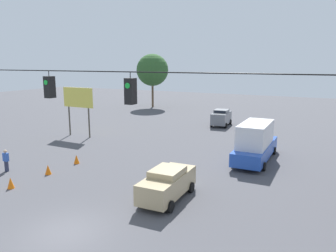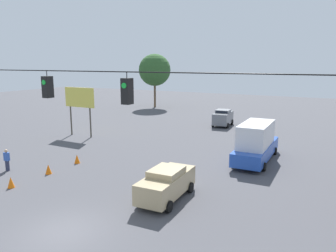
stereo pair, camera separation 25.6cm
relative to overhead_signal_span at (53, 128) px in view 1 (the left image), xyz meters
name	(u,v)px [view 1 (the left image)]	position (x,y,z in m)	size (l,w,h in m)	color
ground_plane	(66,233)	(0.06, -0.38, -5.01)	(140.00, 140.00, 0.00)	#47474C
overhead_signal_span	(53,128)	(0.00, 0.00, 0.00)	(23.43, 0.38, 8.13)	#939399
sedan_tan_crossing_near	(167,183)	(-2.35, -5.91, -4.05)	(2.09, 4.63, 1.82)	tan
box_truck_blue_oncoming_far	(255,142)	(-5.08, -15.76, -3.48)	(2.54, 7.41, 3.11)	#234CB2
sedan_grey_withflow_deep	(221,117)	(2.04, -28.78, -3.95)	(2.30, 4.17, 2.03)	slate
traffic_cone_nearest	(11,183)	(7.07, -2.84, -4.65)	(0.44, 0.44, 0.70)	orange
traffic_cone_second	(48,170)	(7.04, -5.80, -4.65)	(0.44, 0.44, 0.70)	orange
traffic_cone_third	(76,159)	(7.04, -8.63, -4.65)	(0.44, 0.44, 0.70)	orange
roadside_billboard	(78,101)	(13.56, -16.15, -1.23)	(3.87, 0.16, 5.17)	#4C473D
pedestrian	(6,161)	(10.21, -4.90, -4.21)	(0.40, 0.28, 1.60)	#2D334C
tree_horizon_left	(152,70)	(18.36, -39.99, 1.46)	(5.52, 5.52, 9.24)	brown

